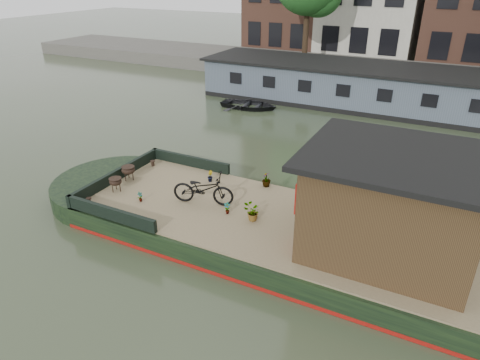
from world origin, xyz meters
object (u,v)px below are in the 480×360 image
at_px(brazier_front, 116,185).
at_px(potted_plant_a, 227,208).
at_px(bicycle, 203,189).
at_px(cabin, 392,203).
at_px(dinghy, 249,102).
at_px(brazier_rear, 129,173).

bearing_deg(brazier_front, potted_plant_a, 5.40).
bearing_deg(bicycle, brazier_front, 86.06).
xyz_separation_m(cabin, dinghy, (-8.78, 10.80, -1.56)).
distance_m(potted_plant_a, dinghy, 12.05).
bearing_deg(cabin, potted_plant_a, -176.10).
bearing_deg(dinghy, brazier_rear, -179.22).
xyz_separation_m(brazier_rear, dinghy, (-1.00, 10.64, -0.56)).
bearing_deg(bicycle, potted_plant_a, -118.70).
height_order(cabin, brazier_front, cabin).
bearing_deg(brazier_rear, bicycle, -4.54).
height_order(cabin, brazier_rear, cabin).
distance_m(brazier_rear, dinghy, 10.70).
distance_m(bicycle, brazier_front, 2.76).
xyz_separation_m(cabin, potted_plant_a, (-4.06, -0.28, -1.06)).
bearing_deg(brazier_front, bicycle, 11.37).
relative_size(cabin, potted_plant_a, 11.93).
bearing_deg(potted_plant_a, brazier_rear, 173.37).
distance_m(cabin, dinghy, 14.01).
bearing_deg(cabin, dinghy, 129.12).
distance_m(cabin, brazier_rear, 7.85).
height_order(potted_plant_a, dinghy, potted_plant_a).
relative_size(potted_plant_a, dinghy, 0.11).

